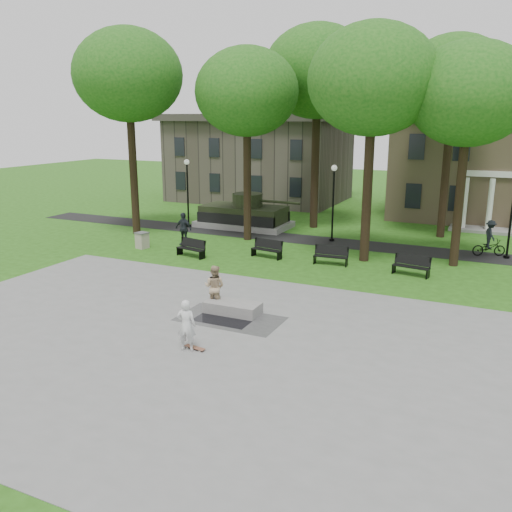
% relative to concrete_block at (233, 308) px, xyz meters
% --- Properties ---
extents(ground, '(120.00, 120.00, 0.00)m').
position_rel_concrete_block_xyz_m(ground, '(-0.83, 1.78, -0.24)').
color(ground, '#224C11').
rests_on(ground, ground).
extents(plaza, '(22.00, 16.00, 0.02)m').
position_rel_concrete_block_xyz_m(plaza, '(-0.83, -3.22, -0.23)').
color(plaza, gray).
rests_on(plaza, ground).
extents(footpath, '(44.00, 2.60, 0.01)m').
position_rel_concrete_block_xyz_m(footpath, '(-0.83, 13.78, -0.24)').
color(footpath, black).
rests_on(footpath, ground).
extents(building_right, '(17.00, 12.00, 8.60)m').
position_rel_concrete_block_xyz_m(building_right, '(9.17, 27.77, 4.10)').
color(building_right, '#9E8460').
rests_on(building_right, ground).
extents(building_left, '(15.00, 10.00, 7.20)m').
position_rel_concrete_block_xyz_m(building_left, '(-11.83, 28.28, 3.35)').
color(building_left, '#4C443D').
rests_on(building_left, ground).
extents(tree_0, '(6.80, 6.80, 12.97)m').
position_rel_concrete_block_xyz_m(tree_0, '(-12.83, 10.78, 9.78)').
color(tree_0, black).
rests_on(tree_0, ground).
extents(tree_1, '(6.20, 6.20, 11.63)m').
position_rel_concrete_block_xyz_m(tree_1, '(-5.33, 12.28, 8.71)').
color(tree_1, black).
rests_on(tree_1, ground).
extents(tree_2, '(6.60, 6.60, 12.16)m').
position_rel_concrete_block_xyz_m(tree_2, '(2.67, 10.28, 9.07)').
color(tree_2, black).
rests_on(tree_2, ground).
extents(tree_3, '(6.00, 6.00, 11.19)m').
position_rel_concrete_block_xyz_m(tree_3, '(7.17, 11.28, 8.35)').
color(tree_3, black).
rests_on(tree_3, ground).
extents(tree_4, '(7.20, 7.20, 13.50)m').
position_rel_concrete_block_xyz_m(tree_4, '(-2.83, 17.78, 10.15)').
color(tree_4, black).
rests_on(tree_4, ground).
extents(tree_5, '(6.40, 6.40, 12.44)m').
position_rel_concrete_block_xyz_m(tree_5, '(5.67, 18.28, 9.42)').
color(tree_5, black).
rests_on(tree_5, ground).
extents(lamp_left, '(0.36, 0.36, 4.73)m').
position_rel_concrete_block_xyz_m(lamp_left, '(-10.83, 14.08, 2.55)').
color(lamp_left, black).
rests_on(lamp_left, ground).
extents(lamp_mid, '(0.36, 0.36, 4.73)m').
position_rel_concrete_block_xyz_m(lamp_mid, '(-0.33, 14.08, 2.55)').
color(lamp_mid, black).
rests_on(lamp_mid, ground).
extents(lamp_right, '(0.36, 0.36, 4.73)m').
position_rel_concrete_block_xyz_m(lamp_right, '(9.67, 14.08, 2.55)').
color(lamp_right, black).
rests_on(lamp_right, ground).
extents(tank_monument, '(7.45, 3.40, 2.40)m').
position_rel_concrete_block_xyz_m(tank_monument, '(-7.29, 15.78, 0.61)').
color(tank_monument, gray).
rests_on(tank_monument, ground).
extents(puddle, '(2.20, 1.20, 0.00)m').
position_rel_concrete_block_xyz_m(puddle, '(0.01, -0.81, -0.22)').
color(puddle, black).
rests_on(puddle, plaza).
extents(concrete_block, '(2.21, 1.02, 0.45)m').
position_rel_concrete_block_xyz_m(concrete_block, '(0.00, 0.00, 0.00)').
color(concrete_block, gray).
rests_on(concrete_block, plaza).
extents(skateboard, '(0.80, 0.31, 0.07)m').
position_rel_concrete_block_xyz_m(skateboard, '(0.44, -3.59, -0.19)').
color(skateboard, brown).
rests_on(skateboard, plaza).
extents(skateboarder, '(0.73, 0.58, 1.77)m').
position_rel_concrete_block_xyz_m(skateboarder, '(0.25, -3.77, 0.66)').
color(skateboarder, silver).
rests_on(skateboarder, plaza).
extents(friend_watching, '(0.93, 0.75, 1.80)m').
position_rel_concrete_block_xyz_m(friend_watching, '(-0.93, 0.22, 0.67)').
color(friend_watching, tan).
rests_on(friend_watching, plaza).
extents(pedestrian_walker, '(1.23, 0.65, 2.00)m').
position_rel_concrete_block_xyz_m(pedestrian_walker, '(-8.15, 9.23, 0.76)').
color(pedestrian_walker, '#20252B').
rests_on(pedestrian_walker, ground).
extents(cyclist, '(1.90, 1.27, 2.02)m').
position_rel_concrete_block_xyz_m(cyclist, '(8.72, 14.25, 0.58)').
color(cyclist, black).
rests_on(cyclist, ground).
extents(park_bench_0, '(1.85, 0.88, 1.00)m').
position_rel_concrete_block_xyz_m(park_bench_0, '(-6.25, 7.05, 0.28)').
color(park_bench_0, black).
rests_on(park_bench_0, ground).
extents(park_bench_1, '(1.85, 0.79, 1.00)m').
position_rel_concrete_block_xyz_m(park_bench_1, '(-2.36, 8.66, 0.28)').
color(park_bench_1, black).
rests_on(park_bench_1, ground).
extents(park_bench_2, '(1.83, 0.67, 1.00)m').
position_rel_concrete_block_xyz_m(park_bench_2, '(1.30, 8.73, 0.28)').
color(park_bench_2, black).
rests_on(park_bench_2, ground).
extents(park_bench_3, '(1.85, 0.81, 1.00)m').
position_rel_concrete_block_xyz_m(park_bench_3, '(5.46, 8.48, 0.28)').
color(park_bench_3, black).
rests_on(park_bench_3, ground).
extents(trash_bin, '(0.79, 0.79, 0.96)m').
position_rel_concrete_block_xyz_m(trash_bin, '(-9.93, 7.49, 0.24)').
color(trash_bin, '#9F9583').
rests_on(trash_bin, ground).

